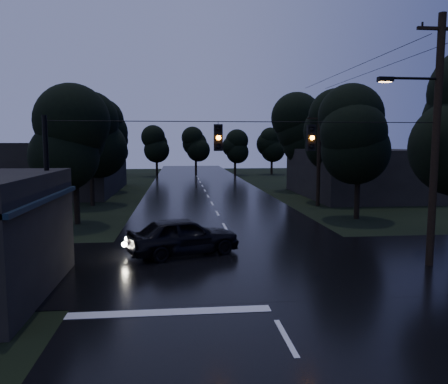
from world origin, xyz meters
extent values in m
cube|color=black|center=(0.00, 30.00, 0.00)|extent=(12.00, 120.00, 0.02)
cube|color=black|center=(0.00, 12.00, 0.00)|extent=(60.00, 9.00, 0.02)
cube|color=black|center=(-7.00, 9.00, 3.20)|extent=(0.30, 7.00, 0.15)
cylinder|color=black|center=(-7.20, 6.00, 1.50)|extent=(0.10, 0.10, 3.00)
cylinder|color=black|center=(-7.20, 12.00, 1.50)|extent=(0.10, 0.10, 3.00)
cube|color=#FFBF66|center=(-7.05, 7.50, 2.50)|extent=(0.06, 1.60, 0.50)
cube|color=#FFBF66|center=(-7.05, 10.20, 2.50)|extent=(0.06, 1.20, 0.50)
cube|color=black|center=(14.00, 34.00, 2.20)|extent=(10.00, 14.00, 4.40)
cube|color=black|center=(-14.00, 40.00, 2.50)|extent=(10.00, 16.00, 5.00)
cylinder|color=black|center=(7.50, 11.00, 5.00)|extent=(0.30, 0.30, 10.00)
cube|color=black|center=(7.50, 11.00, 9.40)|extent=(2.00, 0.12, 0.12)
cylinder|color=black|center=(6.40, 11.00, 7.50)|extent=(2.20, 0.10, 0.10)
cube|color=black|center=(5.30, 11.00, 7.45)|extent=(0.60, 0.25, 0.18)
cube|color=#FFB266|center=(5.30, 11.00, 7.35)|extent=(0.45, 0.18, 0.03)
cylinder|color=black|center=(8.30, 28.00, 3.75)|extent=(0.30, 0.30, 7.50)
cube|color=black|center=(8.30, 28.00, 6.90)|extent=(2.00, 0.12, 0.12)
cylinder|color=black|center=(-7.50, 11.00, 3.00)|extent=(0.18, 0.18, 6.00)
cylinder|color=black|center=(0.00, 11.00, 5.80)|extent=(15.00, 0.03, 0.03)
cube|color=black|center=(-1.20, 11.00, 5.20)|extent=(0.32, 0.25, 1.00)
sphere|color=orange|center=(-1.20, 10.85, 5.20)|extent=(0.18, 0.18, 0.18)
cube|color=black|center=(2.40, 11.00, 5.20)|extent=(0.32, 0.25, 1.00)
sphere|color=orange|center=(2.40, 10.85, 5.20)|extent=(0.18, 0.18, 0.18)
cylinder|color=black|center=(-9.00, 22.00, 1.22)|extent=(0.36, 0.36, 2.45)
sphere|color=black|center=(-9.00, 22.00, 4.20)|extent=(3.92, 3.92, 3.92)
sphere|color=black|center=(-9.00, 22.00, 5.25)|extent=(3.92, 3.92, 3.92)
sphere|color=black|center=(-9.00, 22.00, 6.30)|extent=(3.92, 3.92, 3.92)
cylinder|color=black|center=(-9.60, 30.00, 1.31)|extent=(0.36, 0.36, 2.62)
sphere|color=black|center=(-9.60, 30.00, 4.50)|extent=(4.20, 4.20, 4.20)
sphere|color=black|center=(-9.60, 30.00, 5.62)|extent=(4.20, 4.20, 4.20)
sphere|color=black|center=(-9.60, 30.00, 6.75)|extent=(4.20, 4.20, 4.20)
cylinder|color=black|center=(-10.20, 40.00, 1.40)|extent=(0.36, 0.36, 2.80)
sphere|color=black|center=(-10.20, 40.00, 4.80)|extent=(4.48, 4.48, 4.48)
sphere|color=black|center=(-10.20, 40.00, 6.00)|extent=(4.48, 4.48, 4.48)
sphere|color=black|center=(-10.20, 40.00, 7.20)|extent=(4.48, 4.48, 4.48)
cylinder|color=black|center=(9.00, 22.00, 1.31)|extent=(0.36, 0.36, 2.62)
sphere|color=black|center=(9.00, 22.00, 4.50)|extent=(4.20, 4.20, 4.20)
sphere|color=black|center=(9.00, 22.00, 5.62)|extent=(4.20, 4.20, 4.20)
sphere|color=black|center=(9.00, 22.00, 6.75)|extent=(4.20, 4.20, 4.20)
cylinder|color=black|center=(9.60, 30.00, 1.40)|extent=(0.36, 0.36, 2.80)
sphere|color=black|center=(9.60, 30.00, 4.80)|extent=(4.48, 4.48, 4.48)
sphere|color=black|center=(9.60, 30.00, 6.00)|extent=(4.48, 4.48, 4.48)
sphere|color=black|center=(9.60, 30.00, 7.20)|extent=(4.48, 4.48, 4.48)
cylinder|color=black|center=(10.20, 40.00, 1.49)|extent=(0.36, 0.36, 2.97)
sphere|color=black|center=(10.20, 40.00, 5.10)|extent=(4.76, 4.76, 4.76)
sphere|color=black|center=(10.20, 40.00, 6.38)|extent=(4.76, 4.76, 4.76)
sphere|color=black|center=(10.20, 40.00, 7.65)|extent=(4.76, 4.76, 4.76)
imported|color=black|center=(-2.52, 13.82, 0.85)|extent=(5.41, 3.61, 1.71)
camera|label=1|loc=(-2.69, -5.51, 5.00)|focal=35.00mm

